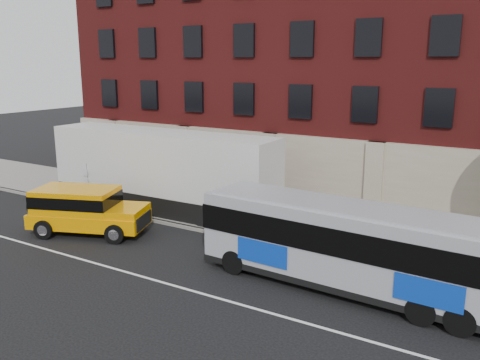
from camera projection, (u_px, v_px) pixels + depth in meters
The scene contains 9 objects.
ground at pixel (122, 278), 19.44m from camera, with size 120.00×120.00×0.00m, color black.
sidewalk at pixel (244, 216), 26.90m from camera, with size 60.00×6.00×0.15m, color gray.
kerb at pixel (211, 232), 24.41m from camera, with size 60.00×0.25×0.15m, color gray.
lane_line at pixel (131, 273), 19.85m from camera, with size 60.00×0.12×0.01m, color white.
building at pixel (309, 69), 31.77m from camera, with size 30.00×12.10×15.00m.
sign_pole at pixel (87, 182), 28.53m from camera, with size 0.30×0.20×2.50m.
city_bus at pixel (355, 245), 17.94m from camera, with size 11.66×2.98×3.17m.
yellow_suv at pixel (84, 208), 24.24m from camera, with size 5.87×4.04×2.19m.
shipping_container at pixel (162, 173), 27.44m from camera, with size 13.31×3.05×4.42m.
Camera 1 is at (13.25, -13.08, 8.08)m, focal length 38.26 mm.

